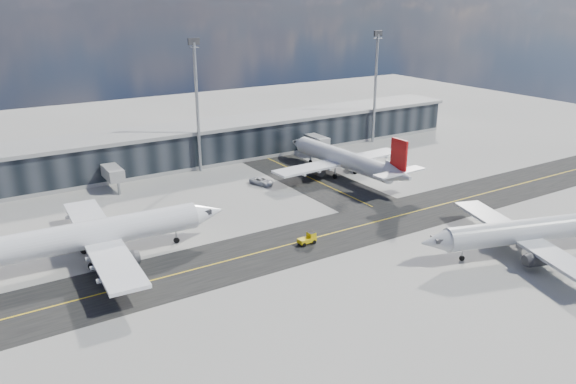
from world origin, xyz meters
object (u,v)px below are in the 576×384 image
(airliner_redtail, at_px, (345,159))
(service_van, at_px, (261,181))
(airliner_near, at_px, (531,231))
(airliner_af, at_px, (88,235))
(baggage_tug, at_px, (308,238))

(airliner_redtail, relative_size, service_van, 7.28)
(airliner_near, height_order, service_van, airliner_near)
(airliner_af, xyz_separation_m, airliner_near, (57.59, -32.44, -0.53))
(airliner_redtail, relative_size, baggage_tug, 13.03)
(baggage_tug, bearing_deg, airliner_af, -113.62)
(airliner_redtail, bearing_deg, baggage_tug, -139.12)
(baggage_tug, xyz_separation_m, service_van, (8.33, 29.82, -0.18))
(airliner_af, distance_m, service_van, 43.05)
(airliner_near, distance_m, service_van, 53.65)
(airliner_redtail, bearing_deg, airliner_near, -92.30)
(airliner_af, bearing_deg, airliner_redtail, 106.02)
(airliner_redtail, height_order, baggage_tug, airliner_redtail)
(airliner_redtail, distance_m, baggage_tug, 36.71)
(airliner_redtail, height_order, service_van, airliner_redtail)
(airliner_af, bearing_deg, baggage_tug, 71.58)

